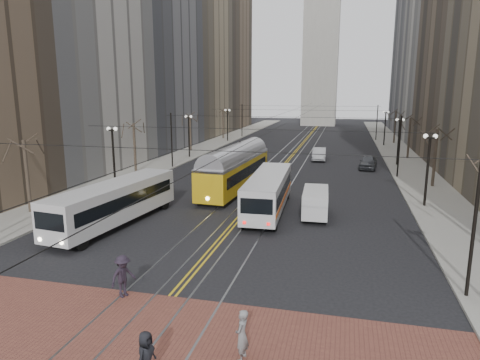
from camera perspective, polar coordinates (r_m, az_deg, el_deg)
The scene contains 22 objects.
ground at distance 21.14m, azimuth -7.98°, elevation -13.94°, with size 260.00×260.00×0.00m, color black.
sidewalk_left at distance 67.08m, azimuth -5.71°, elevation 3.97°, with size 5.00×140.00×0.15m, color gray.
sidewalk_right at distance 63.74m, azimuth 20.67°, elevation 2.86°, with size 5.00×140.00×0.15m, color gray.
crosswalk_band at distance 17.94m, azimuth -12.97°, elevation -19.13°, with size 25.00×6.00×0.01m, color brown.
streetcar_rails at distance 63.70m, azimuth 7.15°, elevation 3.46°, with size 4.80×130.00×0.02m, color gray.
centre_lines at distance 63.70m, azimuth 7.15°, elevation 3.47°, with size 0.42×130.00×0.01m, color gold.
building_left_mid at distance 71.99m, azimuth -14.02°, elevation 17.73°, with size 16.00×20.00×34.00m, color slate.
building_left_midfar at distance 92.12m, azimuth -9.29°, elevation 22.20°, with size 20.00×20.00×52.00m, color gray.
building_left_far at distance 109.22m, azimuth -3.88°, elevation 17.48°, with size 16.00×20.00×40.00m, color brown.
building_right_far at distance 105.77m, azimuth 24.78°, elevation 16.65°, with size 16.00×20.00×40.00m, color slate.
lamp_posts at distance 47.36m, azimuth 4.89°, elevation 4.06°, with size 27.60×57.20×5.60m.
street_trees at distance 53.74m, azimuth 5.98°, elevation 4.96°, with size 31.68×53.28×5.60m.
trolley_wires at distance 53.22m, azimuth 5.94°, elevation 5.95°, with size 25.96×120.00×6.60m.
transit_bus at distance 30.66m, azimuth -16.31°, elevation -3.16°, with size 2.46×11.82×2.96m, color beige.
streetcar at distance 39.81m, azimuth -0.63°, elevation 0.97°, with size 2.62×14.08×3.32m, color gold.
rear_bus at distance 32.67m, azimuth 3.80°, elevation -1.82°, with size 2.44×11.21×2.92m, color silver.
cargo_van at distance 31.87m, azimuth 10.01°, elevation -3.14°, with size 1.77×4.61×2.04m, color silver.
sedan_grey at distance 53.31m, azimuth 16.72°, elevation 2.30°, with size 1.90×4.72×1.61m, color #383A3F.
sedan_silver at distance 58.52m, azimuth 10.50°, elevation 3.44°, with size 1.75×5.03×1.66m, color #ADB0B5.
pedestrian_a at distance 15.05m, azimuth -12.42°, elevation -21.95°, with size 0.81×0.53×1.67m, color black.
pedestrian_b at distance 15.57m, azimuth 0.26°, elevation -19.99°, with size 0.67×0.44×1.85m, color slate.
pedestrian_d at distance 20.36m, azimuth -15.33°, elevation -12.25°, with size 1.26×0.72×1.95m, color black.
Camera 1 is at (7.27, -17.62, 9.14)m, focal length 32.00 mm.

